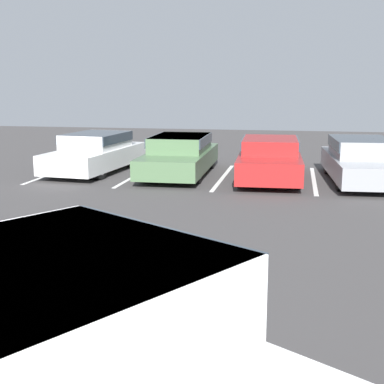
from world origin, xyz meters
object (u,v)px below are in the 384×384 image
Objects in this scene: parked_sedan_a at (96,151)px; parked_sedan_c at (270,158)px; parked_sedan_b at (180,154)px; parked_sedan_d at (361,159)px.

parked_sedan_c is at bearing 91.38° from parked_sedan_a.
parked_sedan_b is (2.75, -0.02, -0.01)m from parked_sedan_a.
parked_sedan_b is 2.80m from parked_sedan_c.
parked_sedan_b is at bearing -100.16° from parked_sedan_c.
parked_sedan_a reaches higher than parked_sedan_c.
parked_sedan_a is 8.10m from parked_sedan_d.
parked_sedan_b is 1.01× the size of parked_sedan_d.
parked_sedan_d is (5.34, -0.26, 0.02)m from parked_sedan_b.
parked_sedan_c is at bearing 81.08° from parked_sedan_b.
parked_sedan_d reaches higher than parked_sedan_b.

